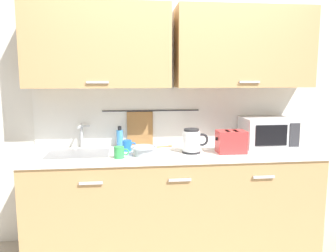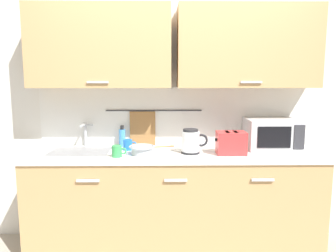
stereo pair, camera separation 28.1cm
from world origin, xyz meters
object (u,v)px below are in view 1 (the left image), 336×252
electric_kettle (192,141)px  dish_soap_bottle (120,138)px  mixing_bowl (144,150)px  wooden_spoon (163,147)px  mug_near_sink (119,152)px  toaster (231,142)px  microwave (267,132)px  mug_by_kettle (127,146)px

electric_kettle → dish_soap_bottle: size_ratio=1.16×
mixing_bowl → wooden_spoon: 0.36m
mug_near_sink → mixing_bowl: (0.19, 0.07, -0.00)m
mixing_bowl → toaster: 0.75m
mixing_bowl → mug_near_sink: bearing=-159.5°
electric_kettle → mug_near_sink: (-0.61, -0.12, -0.05)m
dish_soap_bottle → toaster: size_ratio=0.77×
mug_near_sink → dish_soap_bottle: bearing=91.2°
dish_soap_bottle → wooden_spoon: size_ratio=0.71×
mug_near_sink → electric_kettle: bearing=11.4°
dish_soap_bottle → mug_near_sink: (0.01, -0.42, -0.04)m
microwave → dish_soap_bottle: size_ratio=2.35×
electric_kettle → toaster: size_ratio=0.89×
mug_by_kettle → electric_kettle: bearing=-13.6°
dish_soap_bottle → mug_near_sink: dish_soap_bottle is taller
microwave → mug_by_kettle: (-1.29, -0.04, -0.09)m
electric_kettle → toaster: (0.33, -0.03, -0.01)m
electric_kettle → mug_by_kettle: electric_kettle is taller
wooden_spoon → dish_soap_bottle: bearing=174.0°
dish_soap_bottle → wooden_spoon: 0.40m
toaster → wooden_spoon: (-0.56, 0.29, -0.09)m
electric_kettle → wooden_spoon: size_ratio=0.83×
toaster → wooden_spoon: toaster is taller
dish_soap_bottle → toaster: 1.01m
electric_kettle → mug_by_kettle: size_ratio=1.89×
mug_near_sink → toaster: bearing=5.3°
microwave → mug_by_kettle: 1.29m
electric_kettle → mixing_bowl: bearing=-173.2°
mixing_bowl → wooden_spoon: size_ratio=0.78×
toaster → mug_by_kettle: toaster is taller
mug_near_sink → toaster: size_ratio=0.47×
mug_near_sink → wooden_spoon: (0.38, 0.37, -0.04)m
dish_soap_bottle → mixing_bowl: bearing=-59.3°
dish_soap_bottle → mug_near_sink: bearing=-88.8°
electric_kettle → toaster: 0.34m
mug_near_sink → wooden_spoon: bearing=44.4°
microwave → dish_soap_bottle: microwave is taller
microwave → mixing_bowl: 1.18m
microwave → wooden_spoon: (-0.97, 0.08, -0.13)m
microwave → mug_near_sink: microwave is taller
toaster → dish_soap_bottle: bearing=161.0°
mug_near_sink → mug_by_kettle: (0.06, 0.25, 0.00)m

